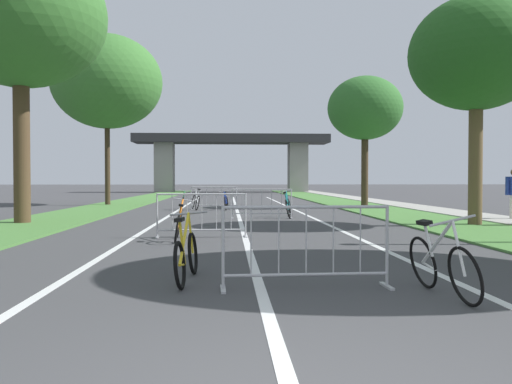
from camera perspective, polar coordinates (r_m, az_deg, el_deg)
The scene contains 22 objects.
grass_verge_left at distance 30.86m, azimuth -14.05°, elevation -1.21°, with size 2.99×66.99×0.05m, color #477A38.
grass_verge_right at distance 31.03m, azimuth 9.44°, elevation -1.18°, with size 2.99×66.99×0.05m, color #477A38.
sidewalk_path_right at distance 31.64m, azimuth 13.71°, elevation -1.12°, with size 1.82×66.99×0.08m, color #9E9B93.
lane_stripe_center at distance 22.28m, azimuth -1.99°, elevation -2.19°, with size 0.14×38.75×0.01m, color silver.
lane_stripe_right_lane at distance 22.49m, azimuth 4.76°, elevation -2.16°, with size 0.14×38.75×0.01m, color silver.
lane_stripe_left_lane at distance 22.39m, azimuth -8.78°, elevation -2.19°, with size 0.14×38.75×0.01m, color silver.
overpass_bridge at distance 58.32m, azimuth -2.65°, elevation 4.51°, with size 21.19×4.19×6.29m.
tree_left_pine_far at distance 18.59m, azimuth -24.01°, elevation 16.91°, with size 5.20×5.20×8.65m.
tree_left_oak_mid at distance 29.86m, azimuth -15.74°, elevation 11.32°, with size 5.85×5.85×9.07m.
tree_right_oak_near at distance 17.41m, azimuth 22.63°, elevation 13.48°, with size 3.93×3.93×6.78m.
tree_right_pine_near at distance 26.85m, azimuth 11.65°, elevation 8.78°, with size 3.66×3.66×6.45m.
crowd_barrier_nearest at distance 6.71m, azimuth 5.42°, elevation -6.01°, with size 2.16×0.52×1.05m.
crowd_barrier_second at distance 12.65m, azimuth -5.86°, elevation -2.56°, with size 2.17×0.55×1.05m.
crowd_barrier_third at distance 18.67m, azimuth 0.62°, elevation -1.30°, with size 2.17×0.55×1.05m.
crowd_barrier_fourth at distance 24.66m, azimuth -4.54°, elevation -0.66°, with size 2.15×0.48×1.05m.
bicycle_yellow_0 at distance 7.25m, azimuth -7.49°, elevation -6.79°, with size 0.55×1.71×0.93m.
bicycle_silver_1 at distance 24.30m, azimuth -6.51°, elevation -1.01°, with size 0.58×1.74×0.97m.
bicycle_white_2 at distance 6.59m, azimuth 19.32°, elevation -7.41°, with size 0.53×1.65×1.00m.
bicycle_green_3 at distance 24.33m, azimuth -7.92°, elevation -1.11°, with size 0.55×1.64×0.92m.
bicycle_teal_4 at distance 19.27m, azimuth 3.52°, elevation -1.61°, with size 0.53×1.78×1.00m.
bicycle_blue_5 at distance 24.24m, azimuth -3.23°, elevation -1.09°, with size 0.50×1.71×0.89m.
bicycle_orange_6 at distance 12.11m, azimuth -8.33°, elevation -3.46°, with size 0.45×1.72×0.95m.
Camera 1 is at (-0.40, -2.86, 1.37)m, focal length 37.19 mm.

